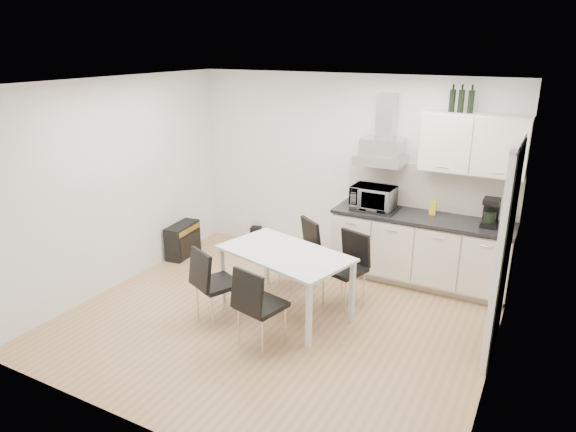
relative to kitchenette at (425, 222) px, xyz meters
The scene contains 15 objects.
ground 2.26m from the kitchenette, 124.31° to the right, with size 4.50×4.50×0.00m, color tan.
wall_back 1.30m from the kitchenette, 167.37° to the left, with size 4.50×0.10×2.60m, color white.
wall_front 3.95m from the kitchenette, 107.59° to the right, with size 4.50×0.10×2.60m, color white.
wall_left 3.88m from the kitchenette, 153.20° to the right, with size 0.10×4.00×2.60m, color white.
wall_right 2.09m from the kitchenette, 58.43° to the right, with size 0.10×4.00×2.60m, color white.
ceiling 2.75m from the kitchenette, 124.31° to the right, with size 4.50×4.50×0.00m, color white.
doorway 1.58m from the kitchenette, 49.11° to the right, with size 0.08×1.04×2.10m, color white.
kitchenette is the anchor object (origin of this frame).
dining_table 1.93m from the kitchenette, 127.89° to the right, with size 1.62×1.18×0.75m.
chair_far_left 1.67m from the kitchenette, 147.08° to the right, with size 0.44×0.50×0.88m, color black, non-canonical shape.
chair_far_right 1.29m from the kitchenette, 122.52° to the right, with size 0.44×0.50×0.88m, color black, non-canonical shape.
chair_near_left 2.72m from the kitchenette, 130.82° to the right, with size 0.44×0.50×0.88m, color black, non-canonical shape.
chair_near_right 2.50m from the kitchenette, 115.74° to the right, with size 0.44×0.50×0.88m, color black, non-canonical shape.
guitar_amp 3.43m from the kitchenette, 166.96° to the right, with size 0.31×0.60×0.49m.
floor_speaker 2.71m from the kitchenette, behind, with size 0.16×0.14×0.26m, color black.
Camera 1 is at (2.52, -4.45, 2.98)m, focal length 32.00 mm.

